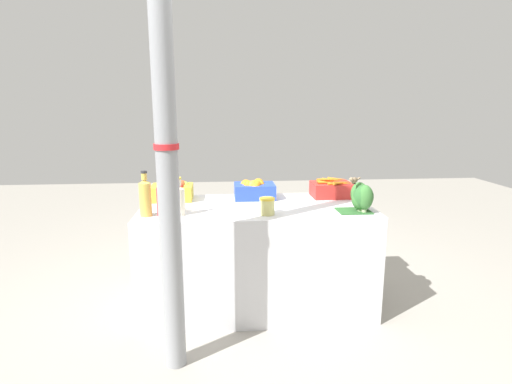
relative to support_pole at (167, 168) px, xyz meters
The scene contains 12 objects.
ground_plane 1.43m from the support_pole, 53.14° to the left, with size 10.00×10.00×0.00m, color gray.
market_table 1.16m from the support_pole, 53.14° to the left, with size 1.63×0.79×0.76m, color silver.
support_pole is the anchor object (origin of this frame).
apple_crate 0.99m from the support_pole, 95.50° to the left, with size 0.31×0.24×0.15m.
orange_crate 1.11m from the support_pole, 60.36° to the left, with size 0.31×0.24×0.15m.
carrot_crate 1.51m from the support_pole, 39.24° to the left, with size 0.31×0.25×0.15m.
broccoli_pile 1.33m from the support_pole, 20.83° to the left, with size 0.23×0.21×0.19m.
juice_bottle_golden 0.59m from the support_pole, 114.06° to the left, with size 0.08×0.08×0.30m.
juice_bottle_ruby 0.57m from the support_pole, 103.41° to the left, with size 0.06×0.06×0.26m.
juice_bottle_cloudy 0.56m from the support_pole, 89.80° to the left, with size 0.07×0.07×0.25m.
pickle_jar 0.80m from the support_pole, 37.95° to the left, with size 0.10×0.10×0.11m.
sparrow_bird 1.25m from the support_pole, 21.56° to the left, with size 0.11×0.10×0.05m.
Camera 1 is at (-0.24, -2.78, 1.45)m, focal length 28.00 mm.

